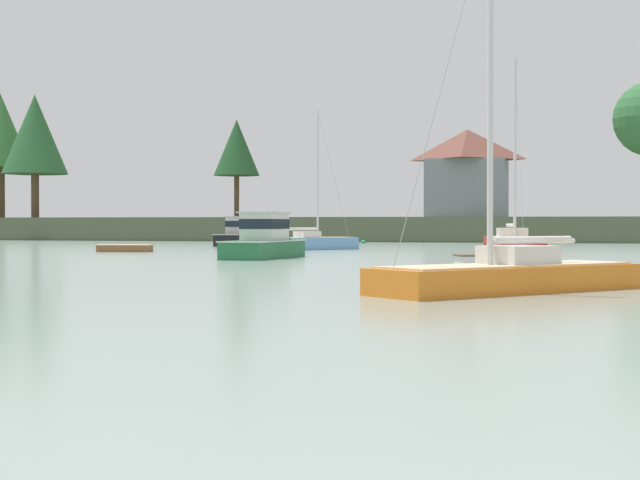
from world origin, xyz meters
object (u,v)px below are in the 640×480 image
(cruiser_black, at_px, (241,239))
(cruiser_green, at_px, (268,247))
(sailboat_orange, at_px, (508,283))
(dinghy_white, at_px, (496,261))
(mooring_buoy_green, at_px, (363,243))
(dinghy_wood, at_px, (125,249))
(sailboat_skyblue, at_px, (311,247))
(sailboat_red, at_px, (513,250))

(cruiser_black, bearing_deg, cruiser_green, -67.56)
(cruiser_green, distance_m, sailboat_orange, 23.32)
(cruiser_green, bearing_deg, dinghy_white, -22.87)
(sailboat_orange, xyz_separation_m, mooring_buoy_green, (-14.89, 51.94, -0.13))
(cruiser_green, distance_m, dinghy_white, 11.71)
(mooring_buoy_green, bearing_deg, sailboat_orange, -74.00)
(dinghy_wood, bearing_deg, sailboat_orange, -49.35)
(dinghy_wood, bearing_deg, cruiser_green, -33.44)
(sailboat_skyblue, relative_size, cruiser_black, 1.34)
(sailboat_skyblue, height_order, sailboat_orange, sailboat_orange)
(sailboat_skyblue, distance_m, sailboat_orange, 36.07)
(sailboat_orange, height_order, mooring_buoy_green, sailboat_orange)
(sailboat_orange, bearing_deg, mooring_buoy_green, 106.00)
(sailboat_orange, xyz_separation_m, dinghy_white, (-1.54, 15.25, -0.07))
(cruiser_black, xyz_separation_m, cruiser_green, (9.55, -23.11, 0.03))
(sailboat_red, bearing_deg, dinghy_wood, 179.13)
(sailboat_orange, bearing_deg, cruiser_black, 117.00)
(cruiser_green, bearing_deg, sailboat_orange, -58.11)
(sailboat_orange, relative_size, mooring_buoy_green, 20.16)
(dinghy_wood, bearing_deg, mooring_buoy_green, 71.74)
(sailboat_red, bearing_deg, mooring_buoy_green, 117.66)
(dinghy_wood, height_order, cruiser_black, cruiser_black)
(sailboat_red, relative_size, sailboat_orange, 1.10)
(sailboat_orange, relative_size, dinghy_white, 2.81)
(dinghy_white, relative_size, mooring_buoy_green, 7.18)
(dinghy_white, bearing_deg, cruiser_green, 157.13)
(cruiser_black, relative_size, mooring_buoy_green, 14.25)
(cruiser_black, height_order, cruiser_green, cruiser_black)
(cruiser_black, xyz_separation_m, dinghy_white, (20.33, -27.66, -0.35))
(cruiser_black, relative_size, dinghy_white, 1.98)
(cruiser_black, relative_size, cruiser_green, 0.97)
(dinghy_white, bearing_deg, mooring_buoy_green, 110.00)
(cruiser_green, relative_size, dinghy_white, 2.04)
(mooring_buoy_green, bearing_deg, sailboat_red, -62.34)
(mooring_buoy_green, bearing_deg, sailboat_skyblue, -87.24)
(mooring_buoy_green, bearing_deg, cruiser_black, -127.72)
(sailboat_orange, bearing_deg, cruiser_green, 121.89)
(cruiser_green, distance_m, mooring_buoy_green, 32.24)
(sailboat_skyblue, relative_size, dinghy_wood, 2.76)
(dinghy_wood, height_order, sailboat_red, sailboat_red)
(sailboat_skyblue, height_order, cruiser_black, sailboat_skyblue)
(dinghy_wood, xyz_separation_m, mooring_buoy_green, (8.25, 25.00, -0.07))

